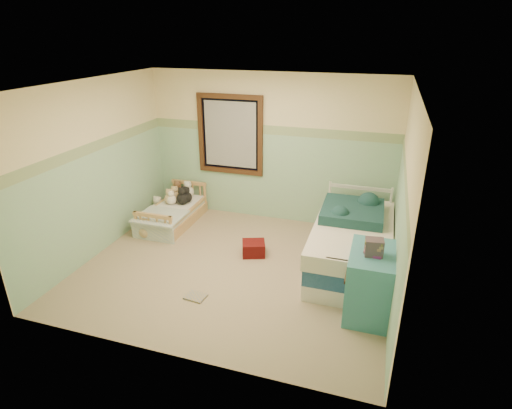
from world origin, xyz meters
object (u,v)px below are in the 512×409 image
(toddler_bed_frame, at_px, (174,218))
(twin_bed_frame, at_px, (350,260))
(floor_book, at_px, (196,297))
(plush_floor_tan, at_px, (146,231))
(plush_floor_cream, at_px, (158,208))
(dresser, at_px, (370,283))
(red_pillow, at_px, (254,248))

(toddler_bed_frame, height_order, twin_bed_frame, twin_bed_frame)
(twin_bed_frame, distance_m, floor_book, 2.21)
(toddler_bed_frame, distance_m, floor_book, 2.27)
(plush_floor_tan, height_order, twin_bed_frame, plush_floor_tan)
(plush_floor_cream, distance_m, twin_bed_frame, 3.59)
(plush_floor_cream, bearing_deg, dresser, -24.74)
(plush_floor_tan, distance_m, floor_book, 1.91)
(plush_floor_cream, height_order, floor_book, plush_floor_cream)
(toddler_bed_frame, height_order, plush_floor_tan, plush_floor_tan)
(plush_floor_cream, xyz_separation_m, floor_book, (1.73, -2.11, -0.11))
(red_pillow, bearing_deg, floor_book, -106.44)
(dresser, bearing_deg, floor_book, -169.90)
(twin_bed_frame, height_order, red_pillow, twin_bed_frame)
(toddler_bed_frame, height_order, dresser, dresser)
(red_pillow, relative_size, floor_book, 1.29)
(red_pillow, bearing_deg, toddler_bed_frame, 159.34)
(plush_floor_tan, bearing_deg, toddler_bed_frame, 75.49)
(toddler_bed_frame, relative_size, red_pillow, 4.10)
(plush_floor_cream, bearing_deg, toddler_bed_frame, -29.06)
(dresser, bearing_deg, twin_bed_frame, 106.99)
(plush_floor_cream, xyz_separation_m, twin_bed_frame, (3.50, -0.80, -0.01))
(dresser, height_order, floor_book, dresser)
(toddler_bed_frame, xyz_separation_m, floor_book, (1.29, -1.87, -0.08))
(plush_floor_tan, distance_m, dresser, 3.63)
(floor_book, bearing_deg, plush_floor_tan, 146.12)
(toddler_bed_frame, distance_m, plush_floor_cream, 0.51)
(plush_floor_cream, height_order, twin_bed_frame, plush_floor_cream)
(plush_floor_tan, height_order, floor_book, plush_floor_tan)
(toddler_bed_frame, distance_m, dresser, 3.68)
(plush_floor_tan, bearing_deg, twin_bed_frame, 1.38)
(red_pillow, height_order, floor_book, red_pillow)
(twin_bed_frame, bearing_deg, red_pillow, -177.01)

